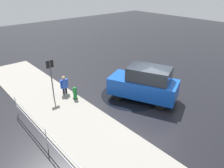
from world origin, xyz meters
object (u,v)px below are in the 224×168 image
(moving_hatchback, at_px, (145,84))
(sign_post, at_px, (51,74))
(pedestrian, at_px, (64,84))
(fire_hydrant, at_px, (75,93))

(moving_hatchback, distance_m, sign_post, 5.42)
(sign_post, bearing_deg, pedestrian, -93.54)
(moving_hatchback, height_order, fire_hydrant, moving_hatchback)
(moving_hatchback, height_order, pedestrian, moving_hatchback)
(fire_hydrant, bearing_deg, sign_post, 41.25)
(fire_hydrant, xyz_separation_m, pedestrian, (0.96, 0.14, 0.28))
(fire_hydrant, bearing_deg, moving_hatchback, -130.98)
(moving_hatchback, relative_size, sign_post, 1.77)
(fire_hydrant, relative_size, sign_post, 0.33)
(fire_hydrant, xyz_separation_m, sign_post, (1.00, 0.88, 1.18))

